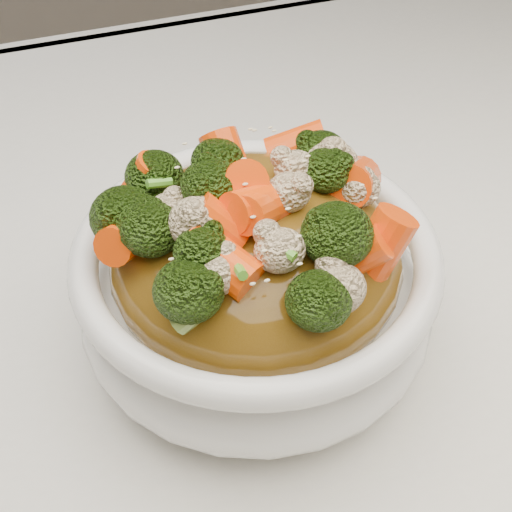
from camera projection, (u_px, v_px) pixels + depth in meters
name	position (u px, v px, depth m)	size (l,w,h in m)	color
tablecloth	(212.00, 330.00, 0.53)	(1.20, 0.80, 0.04)	silver
bowl	(256.00, 294.00, 0.47)	(0.21, 0.21, 0.08)	white
sauce_base	(256.00, 260.00, 0.45)	(0.17, 0.17, 0.09)	brown
carrots	(256.00, 176.00, 0.41)	(0.17, 0.17, 0.05)	#FA4908
broccoli	(256.00, 177.00, 0.41)	(0.17, 0.17, 0.04)	black
cauliflower	(256.00, 180.00, 0.41)	(0.17, 0.17, 0.04)	beige
scallions	(256.00, 174.00, 0.41)	(0.13, 0.13, 0.02)	#4E9722
sesame_seeds	(256.00, 174.00, 0.41)	(0.15, 0.15, 0.01)	beige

